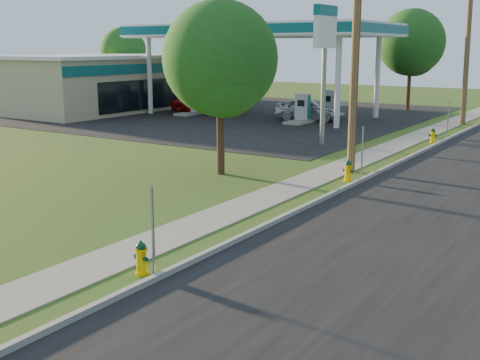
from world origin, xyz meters
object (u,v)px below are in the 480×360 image
at_px(price_pylon, 325,35).
at_px(car_silver, 308,109).
at_px(hydrant_far, 433,136).
at_px(utility_pole_far, 467,48).
at_px(fuel_pump_nw, 193,105).
at_px(fuel_pump_se, 329,107).
at_px(hydrant_mid, 348,171).
at_px(tree_lot, 412,45).
at_px(tree_back, 124,53).
at_px(car_red, 207,104).
at_px(tree_verge, 221,63).
at_px(fuel_pump_sw, 224,101).
at_px(utility_pole_mid, 356,45).
at_px(fuel_pump_ne, 303,112).
at_px(hydrant_near, 141,258).

bearing_deg(price_pylon, car_silver, 120.82).
bearing_deg(hydrant_far, utility_pole_far, 94.19).
xyz_separation_m(fuel_pump_nw, fuel_pump_se, (9.00, 4.00, 0.00)).
distance_m(fuel_pump_se, hydrant_mid, 21.04).
height_order(tree_lot, tree_back, tree_lot).
xyz_separation_m(fuel_pump_nw, car_red, (0.44, 1.11, 0.00)).
height_order(tree_verge, car_silver, tree_verge).
bearing_deg(price_pylon, hydrant_far, 38.76).
bearing_deg(hydrant_far, fuel_pump_sw, 157.07).
height_order(fuel_pump_nw, tree_back, tree_back).
height_order(hydrant_far, car_silver, car_silver).
bearing_deg(car_silver, tree_back, 63.82).
xyz_separation_m(tree_verge, tree_lot, (-1.66, 28.02, 0.73)).
bearing_deg(tree_back, utility_pole_mid, -33.07).
relative_size(fuel_pump_ne, hydrant_near, 4.11).
bearing_deg(tree_back, hydrant_far, -19.95).
xyz_separation_m(tree_verge, car_red, (-13.47, 17.39, -3.54)).
height_order(fuel_pump_nw, car_red, fuel_pump_nw).
distance_m(price_pylon, tree_back, 32.72).
relative_size(utility_pole_mid, fuel_pump_nw, 3.06).
relative_size(tree_back, car_red, 1.29).
xyz_separation_m(fuel_pump_nw, price_pylon, (14.00, -7.50, 4.71)).
distance_m(fuel_pump_sw, car_silver, 9.18).
height_order(fuel_pump_se, hydrant_far, fuel_pump_se).
bearing_deg(hydrant_far, fuel_pump_nw, 168.28).
height_order(fuel_pump_se, car_silver, fuel_pump_se).
bearing_deg(price_pylon, fuel_pump_sw, 140.60).
height_order(fuel_pump_ne, tree_verge, tree_verge).
height_order(hydrant_mid, car_silver, car_silver).
bearing_deg(hydrant_near, tree_lot, 99.40).
bearing_deg(tree_verge, hydrant_mid, 18.20).
xyz_separation_m(fuel_pump_sw, tree_back, (-14.68, 4.22, 3.60)).
bearing_deg(fuel_pump_sw, car_silver, -17.26).
bearing_deg(tree_back, tree_verge, -40.59).
bearing_deg(hydrant_near, car_silver, 109.67).
relative_size(hydrant_far, car_red, 0.15).
bearing_deg(fuel_pump_sw, utility_pole_mid, -43.52).
bearing_deg(hydrant_far, utility_pole_mid, -94.05).
distance_m(fuel_pump_ne, hydrant_mid, 17.57).
height_order(tree_verge, tree_lot, tree_lot).
distance_m(utility_pole_far, tree_verge, 21.66).
distance_m(fuel_pump_ne, price_pylon, 10.17).
distance_m(utility_pole_mid, hydrant_far, 10.25).
height_order(utility_pole_far, fuel_pump_se, utility_pole_far).
height_order(fuel_pump_nw, fuel_pump_ne, same).
bearing_deg(hydrant_mid, hydrant_near, -90.24).
height_order(utility_pole_mid, tree_back, utility_pole_mid).
bearing_deg(fuel_pump_ne, hydrant_near, -69.90).
distance_m(fuel_pump_ne, hydrant_far, 10.30).
xyz_separation_m(fuel_pump_nw, hydrant_far, (18.55, -3.85, -0.34)).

